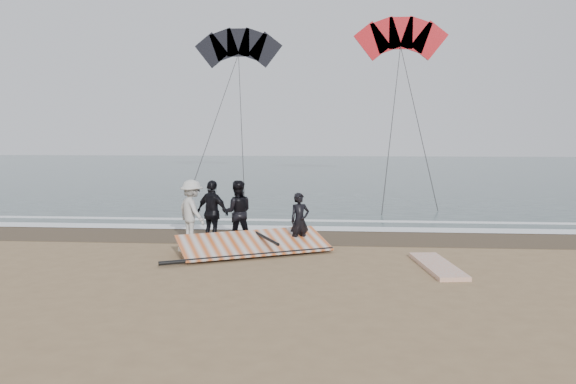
# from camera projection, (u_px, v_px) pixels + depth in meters

# --- Properties ---
(ground) EXTENTS (120.00, 120.00, 0.00)m
(ground) POSITION_uv_depth(u_px,v_px,m) (293.00, 272.00, 13.43)
(ground) COLOR #8C704C
(ground) RESTS_ON ground
(sea) EXTENTS (120.00, 54.00, 0.02)m
(sea) POSITION_uv_depth(u_px,v_px,m) (320.00, 171.00, 46.14)
(sea) COLOR #233838
(sea) RESTS_ON ground
(wet_sand) EXTENTS (120.00, 2.80, 0.01)m
(wet_sand) POSITION_uv_depth(u_px,v_px,m) (302.00, 237.00, 17.89)
(wet_sand) COLOR #4C3D2B
(wet_sand) RESTS_ON ground
(foam_near) EXTENTS (120.00, 0.90, 0.01)m
(foam_near) POSITION_uv_depth(u_px,v_px,m) (304.00, 228.00, 19.28)
(foam_near) COLOR white
(foam_near) RESTS_ON sea
(foam_far) EXTENTS (120.00, 0.45, 0.01)m
(foam_far) POSITION_uv_depth(u_px,v_px,m) (306.00, 220.00, 20.96)
(foam_far) COLOR white
(foam_far) RESTS_ON sea
(man_main) EXTENTS (0.70, 0.62, 1.61)m
(man_main) POSITION_uv_depth(u_px,v_px,m) (300.00, 221.00, 16.03)
(man_main) COLOR black
(man_main) RESTS_ON ground
(board_white) EXTENTS (1.05, 2.67, 0.10)m
(board_white) POSITION_uv_depth(u_px,v_px,m) (438.00, 266.00, 13.84)
(board_white) COLOR silver
(board_white) RESTS_ON ground
(board_cream) EXTENTS (1.96, 2.50, 0.11)m
(board_cream) POSITION_uv_depth(u_px,v_px,m) (219.00, 244.00, 16.55)
(board_cream) COLOR white
(board_cream) RESTS_ON ground
(trio_cluster) EXTENTS (2.61, 1.46, 1.92)m
(trio_cluster) POSITION_uv_depth(u_px,v_px,m) (212.00, 212.00, 16.75)
(trio_cluster) COLOR black
(trio_cluster) RESTS_ON ground
(sail_rig) EXTENTS (4.39, 3.47, 0.52)m
(sail_rig) POSITION_uv_depth(u_px,v_px,m) (253.00, 245.00, 15.60)
(sail_rig) COLOR black
(sail_rig) RESTS_ON ground
(kite_red) EXTENTS (6.46, 7.52, 17.32)m
(kite_red) POSITION_uv_depth(u_px,v_px,m) (401.00, 41.00, 35.62)
(kite_red) COLOR red
(kite_red) RESTS_ON ground
(kite_dark) EXTENTS (7.08, 8.14, 18.55)m
(kite_dark) POSITION_uv_depth(u_px,v_px,m) (238.00, 50.00, 40.68)
(kite_dark) COLOR black
(kite_dark) RESTS_ON ground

